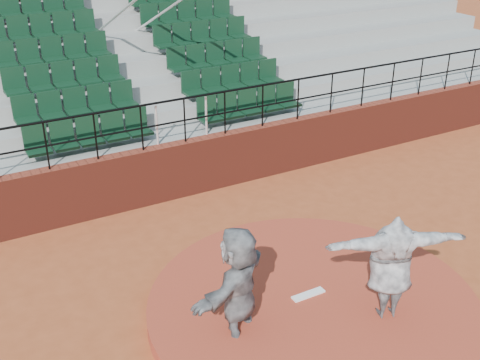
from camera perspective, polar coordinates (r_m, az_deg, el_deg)
name	(u,v)px	position (r m, az deg, el deg)	size (l,w,h in m)	color
ground	(313,312)	(10.37, 6.90, -12.32)	(90.00, 90.00, 0.00)	#9E4823
pitchers_mound	(313,306)	(10.29, 6.94, -11.78)	(5.50, 5.50, 0.25)	#A23924
pitching_rubber	(308,294)	(10.30, 6.49, -10.73)	(0.60, 0.15, 0.03)	white
boundary_wall	(187,168)	(13.76, -5.08, 1.16)	(24.00, 0.30, 1.30)	maroon
wall_railing	(184,110)	(13.24, -5.31, 6.59)	(24.04, 0.05, 1.03)	black
seating_deck	(129,92)	(16.67, -10.46, 8.19)	(24.00, 5.97, 4.63)	gray
pitcher	(391,266)	(9.64, 14.12, -7.95)	(2.19, 0.60, 1.78)	black
fielder	(238,287)	(9.16, -0.22, -10.10)	(1.86, 0.59, 2.00)	black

